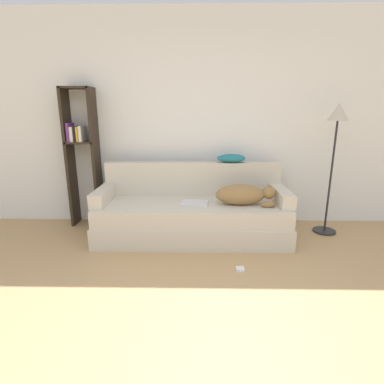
{
  "coord_description": "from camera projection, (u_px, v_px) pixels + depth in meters",
  "views": [
    {
      "loc": [
        0.05,
        -1.33,
        1.46
      ],
      "look_at": [
        -0.01,
        1.93,
        0.59
      ],
      "focal_mm": 28.0,
      "sensor_mm": 36.0,
      "label": 1
    }
  ],
  "objects": [
    {
      "name": "wall_back",
      "position": [
        194.0,
        121.0,
        3.88
      ],
      "size": [
        8.11,
        0.06,
        2.7
      ],
      "color": "white",
      "rests_on": "ground_plane"
    },
    {
      "name": "couch",
      "position": [
        192.0,
        220.0,
        3.56
      ],
      "size": [
        2.22,
        0.83,
        0.44
      ],
      "color": "beige",
      "rests_on": "ground_plane"
    },
    {
      "name": "couch_backrest",
      "position": [
        193.0,
        179.0,
        3.78
      ],
      "size": [
        2.18,
        0.15,
        0.42
      ],
      "color": "beige",
      "rests_on": "couch"
    },
    {
      "name": "couch_arm_left",
      "position": [
        104.0,
        195.0,
        3.5
      ],
      "size": [
        0.15,
        0.64,
        0.16
      ],
      "color": "beige",
      "rests_on": "couch"
    },
    {
      "name": "couch_arm_right",
      "position": [
        282.0,
        196.0,
        3.46
      ],
      "size": [
        0.15,
        0.64,
        0.16
      ],
      "color": "beige",
      "rests_on": "couch"
    },
    {
      "name": "dog",
      "position": [
        244.0,
        195.0,
        3.39
      ],
      "size": [
        0.68,
        0.25,
        0.24
      ],
      "color": "olive",
      "rests_on": "couch"
    },
    {
      "name": "laptop",
      "position": [
        195.0,
        203.0,
        3.46
      ],
      "size": [
        0.32,
        0.25,
        0.02
      ],
      "rotation": [
        0.0,
        0.0,
        -0.1
      ],
      "color": "silver",
      "rests_on": "couch"
    },
    {
      "name": "throw_pillow",
      "position": [
        231.0,
        158.0,
        3.72
      ],
      "size": [
        0.36,
        0.21,
        0.1
      ],
      "color": "teal",
      "rests_on": "couch_backrest"
    },
    {
      "name": "bookshelf",
      "position": [
        82.0,
        151.0,
        3.83
      ],
      "size": [
        0.38,
        0.26,
        1.76
      ],
      "color": "#2D2319",
      "rests_on": "ground_plane"
    },
    {
      "name": "floor_lamp",
      "position": [
        336.0,
        134.0,
        3.47
      ],
      "size": [
        0.27,
        0.27,
        1.57
      ],
      "color": "#232326",
      "rests_on": "ground_plane"
    },
    {
      "name": "power_adapter",
      "position": [
        240.0,
        269.0,
        2.85
      ],
      "size": [
        0.08,
        0.08,
        0.03
      ],
      "color": "white",
      "rests_on": "ground_plane"
    }
  ]
}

